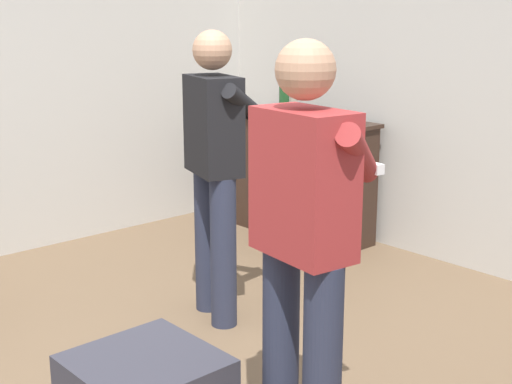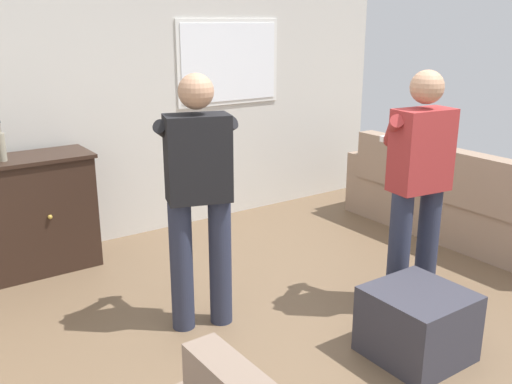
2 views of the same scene
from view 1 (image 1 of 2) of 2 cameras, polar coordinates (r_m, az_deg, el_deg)
wall_back_with_window at (r=5.02m, az=19.34°, el=9.21°), size 5.20×0.15×2.80m
sideboard_cabinet at (r=5.80m, az=3.29°, el=1.29°), size 1.36×0.49×0.96m
bottle_wine_green at (r=5.65m, az=3.04°, el=7.08°), size 0.06×0.06×0.31m
bottle_liquor_amber at (r=5.79m, az=2.27°, el=7.41°), size 0.08×0.08×0.34m
person_standing_left at (r=4.06m, az=-3.24°, el=2.34°), size 0.53×0.52×1.68m
person_standing_right at (r=2.69m, az=3.95°, el=-3.80°), size 0.55×0.50×1.68m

